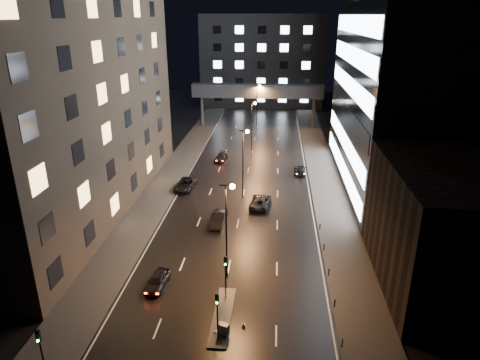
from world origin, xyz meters
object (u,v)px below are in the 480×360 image
(car_away_d, at_px, (221,157))
(car_toward_a, at_px, (260,201))
(car_away_a, at_px, (157,281))
(car_away_c, at_px, (185,184))
(utility_cabinet, at_px, (224,329))
(car_toward_b, at_px, (300,170))
(car_away_b, at_px, (218,219))

(car_away_d, distance_m, car_toward_a, 20.67)
(car_away_a, relative_size, car_away_d, 0.91)
(car_away_d, height_order, car_toward_a, car_toward_a)
(car_toward_a, bearing_deg, car_away_d, -61.36)
(car_away_a, bearing_deg, car_away_c, 100.41)
(car_away_c, relative_size, utility_cabinet, 5.08)
(car_away_c, height_order, car_toward_a, car_away_c)
(car_away_c, height_order, car_toward_b, car_away_c)
(car_away_c, distance_m, utility_cabinet, 32.59)
(car_away_b, height_order, car_toward_a, car_away_b)
(car_away_c, distance_m, car_toward_a, 12.73)
(car_toward_a, relative_size, utility_cabinet, 5.03)
(car_away_b, relative_size, car_away_d, 1.09)
(car_away_d, relative_size, car_toward_b, 0.97)
(car_away_a, height_order, car_toward_a, car_toward_a)
(car_away_d, xyz_separation_m, car_toward_b, (13.93, -5.47, 0.02))
(car_away_a, bearing_deg, car_away_d, 92.95)
(car_away_b, xyz_separation_m, car_toward_a, (5.01, 5.88, -0.05))
(car_away_b, height_order, car_away_c, car_away_b)
(car_away_a, xyz_separation_m, car_away_b, (4.12, 13.65, 0.11))
(car_away_a, distance_m, car_toward_b, 36.49)
(car_away_b, height_order, car_away_d, car_away_b)
(car_away_d, bearing_deg, car_toward_b, -14.53)
(car_away_c, bearing_deg, car_toward_b, 30.99)
(car_away_a, distance_m, car_away_c, 24.98)
(car_toward_a, height_order, utility_cabinet, car_toward_a)
(car_away_a, xyz_separation_m, utility_cabinet, (7.22, -6.27, -0.00))
(car_away_c, bearing_deg, car_away_b, -53.96)
(utility_cabinet, bearing_deg, car_away_d, 119.55)
(car_away_a, height_order, car_toward_b, car_away_a)
(car_toward_a, bearing_deg, utility_cabinet, 92.04)
(car_away_b, bearing_deg, utility_cabinet, -77.94)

